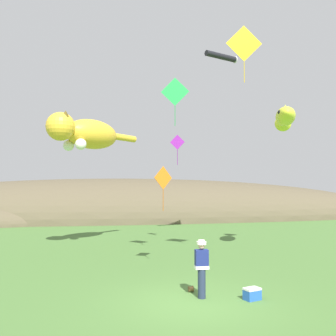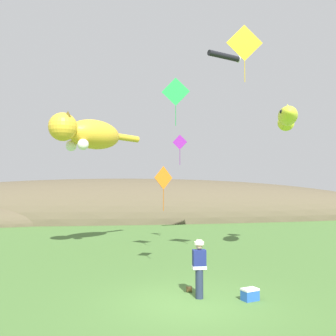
% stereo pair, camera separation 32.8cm
% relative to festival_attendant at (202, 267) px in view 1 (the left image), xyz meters
% --- Properties ---
extents(ground_plane, '(120.00, 120.00, 0.00)m').
position_rel_festival_attendant_xyz_m(ground_plane, '(-0.41, -0.44, -0.95)').
color(ground_plane, '#477033').
extents(distant_hill_ridge, '(63.63, 13.49, 8.60)m').
position_rel_festival_attendant_xyz_m(distant_hill_ridge, '(-1.74, 28.36, -0.95)').
color(distant_hill_ridge, brown).
rests_on(distant_hill_ridge, ground).
extents(festival_attendant, '(0.43, 0.30, 1.77)m').
position_rel_festival_attendant_xyz_m(festival_attendant, '(0.00, 0.00, 0.00)').
color(festival_attendant, '#232D47').
rests_on(festival_attendant, ground).
extents(kite_spool, '(0.15, 0.20, 0.20)m').
position_rel_festival_attendant_xyz_m(kite_spool, '(-0.17, 0.71, -0.85)').
color(kite_spool, olive).
rests_on(kite_spool, ground).
extents(picnic_cooler, '(0.57, 0.46, 0.36)m').
position_rel_festival_attendant_xyz_m(picnic_cooler, '(1.46, -0.44, -0.77)').
color(picnic_cooler, blue).
rests_on(picnic_cooler, ground).
extents(kite_giant_cat, '(5.05, 4.78, 1.96)m').
position_rel_festival_attendant_xyz_m(kite_giant_cat, '(-3.92, 9.73, 5.41)').
color(kite_giant_cat, gold).
extents(kite_fish_windsock, '(2.22, 3.45, 1.04)m').
position_rel_festival_attendant_xyz_m(kite_fish_windsock, '(6.18, 6.31, 6.00)').
color(kite_fish_windsock, yellow).
extents(kite_tube_streamer, '(2.35, 1.25, 0.44)m').
position_rel_festival_attendant_xyz_m(kite_tube_streamer, '(4.35, 10.89, 10.67)').
color(kite_tube_streamer, black).
extents(kite_diamond_green, '(1.22, 0.36, 2.17)m').
position_rel_festival_attendant_xyz_m(kite_diamond_green, '(0.14, 4.84, 6.68)').
color(kite_diamond_green, green).
extents(kite_diamond_violet, '(0.80, 0.40, 1.78)m').
position_rel_festival_attendant_xyz_m(kite_diamond_violet, '(1.33, 10.09, 5.06)').
color(kite_diamond_violet, purple).
extents(kite_diamond_gold, '(1.53, 0.21, 2.44)m').
position_rel_festival_attendant_xyz_m(kite_diamond_gold, '(2.81, 3.34, 8.48)').
color(kite_diamond_gold, yellow).
extents(kite_diamond_orange, '(0.84, 0.53, 1.88)m').
position_rel_festival_attendant_xyz_m(kite_diamond_orange, '(-0.50, 4.17, 2.82)').
color(kite_diamond_orange, orange).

